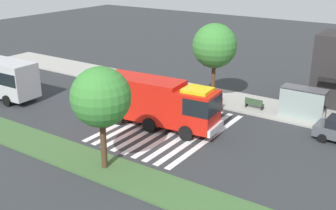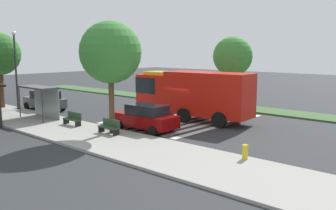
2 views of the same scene
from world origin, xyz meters
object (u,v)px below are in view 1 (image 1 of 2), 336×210
object	(u,v)px
bus_stop_shelter	(303,98)
median_tree_west	(101,97)
fire_hydrant	(129,82)
bench_west_of_shelter	(213,95)
bench_near_shelter	(254,103)
fire_truck	(161,102)
parked_car_west	(193,98)
sidewalk_tree_far_west	(215,46)

from	to	relation	value
bus_stop_shelter	median_tree_west	world-z (taller)	median_tree_west
bus_stop_shelter	fire_hydrant	size ratio (longest dim) A/B	5.00
bench_west_of_shelter	median_tree_west	distance (m)	15.50
bench_near_shelter	fire_truck	bearing A→B (deg)	-120.64
fire_truck	parked_car_west	world-z (taller)	fire_truck
bus_stop_shelter	fire_hydrant	xyz separation A→B (m)	(-17.13, -0.82, -1.40)
bus_stop_shelter	sidewalk_tree_far_west	distance (m)	8.51
fire_truck	bench_west_of_shelter	bearing A→B (deg)	81.89
bench_west_of_shelter	median_tree_west	size ratio (longest dim) A/B	0.25
parked_car_west	median_tree_west	size ratio (longest dim) A/B	0.74
fire_truck	bench_west_of_shelter	xyz separation A→B (m)	(0.46, 7.51, -1.49)
fire_hydrant	parked_car_west	bearing A→B (deg)	-11.29
parked_car_west	bench_west_of_shelter	distance (m)	2.63
parked_car_west	bench_west_of_shelter	size ratio (longest dim) A/B	2.96
bench_near_shelter	parked_car_west	bearing A→B (deg)	-151.12
fire_truck	parked_car_west	size ratio (longest dim) A/B	2.05
median_tree_west	fire_hydrant	bearing A→B (deg)	124.22
fire_truck	bus_stop_shelter	distance (m)	11.29
fire_truck	bus_stop_shelter	size ratio (longest dim) A/B	2.77
fire_truck	sidewalk_tree_far_west	size ratio (longest dim) A/B	1.39
bench_near_shelter	fire_hydrant	world-z (taller)	bench_near_shelter
parked_car_west	median_tree_west	bearing A→B (deg)	-86.61
parked_car_west	bench_west_of_shelter	bearing A→B (deg)	74.91
bus_stop_shelter	bench_west_of_shelter	distance (m)	8.10
fire_truck	fire_hydrant	world-z (taller)	fire_truck
parked_car_west	bench_west_of_shelter	world-z (taller)	parked_car_west
sidewalk_tree_far_west	fire_hydrant	world-z (taller)	sidewalk_tree_far_west
bus_stop_shelter	sidewalk_tree_far_west	size ratio (longest dim) A/B	0.50
bus_stop_shelter	fire_hydrant	world-z (taller)	bus_stop_shelter
parked_car_west	median_tree_west	xyz separation A→B (m)	(1.06, -12.39, 3.81)
bus_stop_shelter	fire_hydrant	bearing A→B (deg)	-177.27
fire_truck	bus_stop_shelter	xyz separation A→B (m)	(8.45, 7.49, -0.20)
fire_hydrant	bench_west_of_shelter	bearing A→B (deg)	5.24
fire_hydrant	fire_truck	bearing A→B (deg)	-37.52
bus_stop_shelter	fire_hydrant	distance (m)	17.21
bus_stop_shelter	median_tree_west	size ratio (longest dim) A/B	0.55
parked_car_west	bench_near_shelter	xyz separation A→B (m)	(4.60, 2.54, -0.31)
fire_hydrant	bus_stop_shelter	bearing A→B (deg)	2.73
parked_car_west	sidewalk_tree_far_west	xyz separation A→B (m)	(0.76, 2.20, 4.27)
fire_truck	fire_hydrant	distance (m)	11.07
bus_stop_shelter	sidewalk_tree_far_west	bearing A→B (deg)	-177.69
bench_west_of_shelter	sidewalk_tree_far_west	distance (m)	4.59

